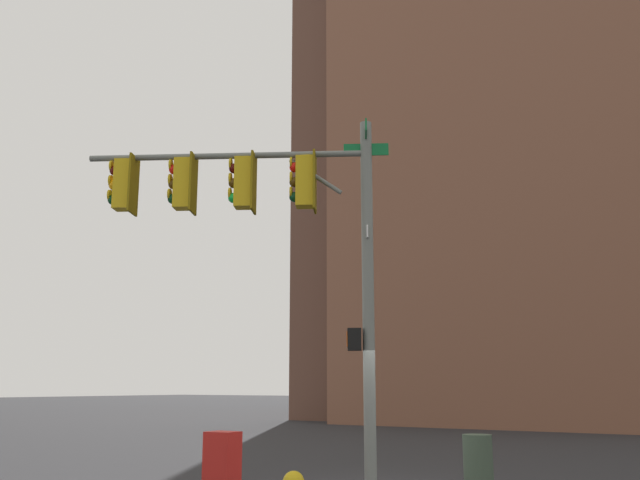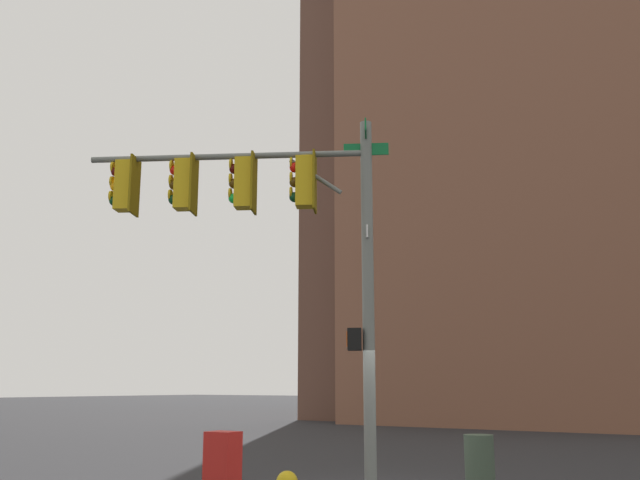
{
  "view_description": "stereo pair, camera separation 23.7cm",
  "coord_description": "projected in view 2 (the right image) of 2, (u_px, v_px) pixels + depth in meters",
  "views": [
    {
      "loc": [
        11.77,
        6.16,
        1.87
      ],
      "look_at": [
        0.88,
        -0.81,
        4.58
      ],
      "focal_mm": 39.03,
      "sensor_mm": 36.0,
      "label": 1
    },
    {
      "loc": [
        11.64,
        6.36,
        1.87
      ],
      "look_at": [
        0.88,
        -0.81,
        4.58
      ],
      "focal_mm": 39.03,
      "sensor_mm": 36.0,
      "label": 2
    }
  ],
  "objects": [
    {
      "name": "signal_pole_assembly",
      "position": [
        266.0,
        219.0,
        13.39
      ],
      "size": [
        3.25,
        5.21,
        6.92
      ],
      "rotation": [
        0.0,
        0.0,
        5.22
      ],
      "color": "slate",
      "rests_on": "ground_plane"
    },
    {
      "name": "litter_bin",
      "position": [
        480.0,
        461.0,
        13.17
      ],
      "size": [
        0.56,
        0.56,
        0.95
      ],
      "primitive_type": "cylinder",
      "color": "#384738",
      "rests_on": "ground_plane"
    },
    {
      "name": "newspaper_box",
      "position": [
        222.0,
        461.0,
        12.55
      ],
      "size": [
        0.46,
        0.58,
        1.05
      ],
      "primitive_type": "cube",
      "rotation": [
        0.0,
        0.0,
        0.04
      ],
      "color": "red",
      "rests_on": "ground_plane"
    },
    {
      "name": "building_brick_nearside",
      "position": [
        557.0,
        93.0,
        42.72
      ],
      "size": [
        22.83,
        17.98,
        39.0
      ],
      "primitive_type": "cube",
      "color": "brown",
      "rests_on": "ground_plane"
    },
    {
      "name": "building_brick_midblock",
      "position": [
        479.0,
        72.0,
        47.64
      ],
      "size": [
        21.12,
        15.1,
        45.89
      ],
      "primitive_type": "cube",
      "color": "brown",
      "rests_on": "ground_plane"
    }
  ]
}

